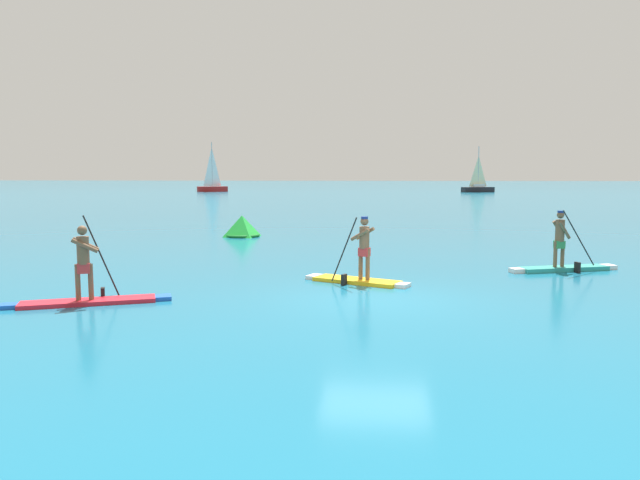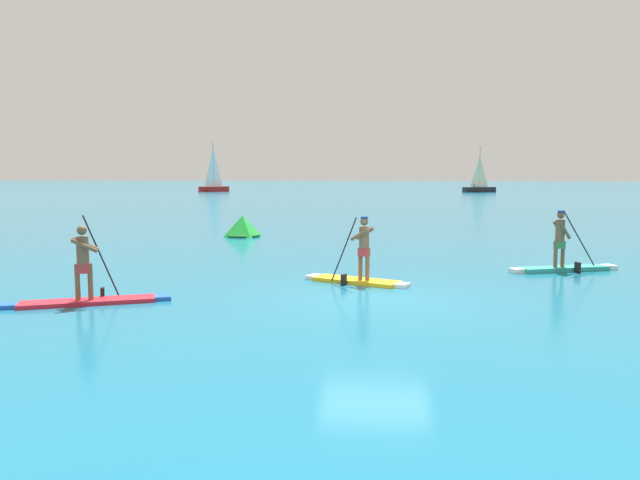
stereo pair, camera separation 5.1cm
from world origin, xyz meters
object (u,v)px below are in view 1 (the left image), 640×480
paddleboarder_near_left (88,287)px  paddleboarder_far_right (563,259)px  sailboat_right_horizon (478,187)px  paddleboarder_mid_center (359,269)px  sailboat_left_horizon (212,185)px  race_marker_buoy (242,227)px

paddleboarder_near_left → paddleboarder_far_right: size_ratio=1.03×
paddleboarder_near_left → sailboat_right_horizon: sailboat_right_horizon is taller
paddleboarder_near_left → paddleboarder_mid_center: paddleboarder_near_left is taller
paddleboarder_near_left → sailboat_right_horizon: bearing=53.3°
sailboat_left_horizon → race_marker_buoy: bearing=-99.2°
sailboat_left_horizon → paddleboarder_mid_center: bearing=-97.7°
paddleboarder_far_right → race_marker_buoy: paddleboarder_far_right is taller
sailboat_right_horizon → race_marker_buoy: bearing=52.3°
paddleboarder_far_right → paddleboarder_mid_center: bearing=-175.6°
paddleboarder_near_left → sailboat_left_horizon: bearing=81.5°
paddleboarder_near_left → paddleboarder_far_right: (11.76, 5.64, -0.03)m
sailboat_left_horizon → sailboat_right_horizon: bearing=-23.8°
paddleboarder_near_left → race_marker_buoy: (0.22, 14.41, 0.04)m
paddleboarder_mid_center → sailboat_left_horizon: size_ratio=0.37×
paddleboarder_near_left → paddleboarder_mid_center: 6.62m
race_marker_buoy → paddleboarder_near_left: bearing=-90.9°
paddleboarder_mid_center → sailboat_right_horizon: sailboat_right_horizon is taller
paddleboarder_far_right → race_marker_buoy: (-11.54, 8.77, 0.07)m
sailboat_left_horizon → sailboat_right_horizon: size_ratio=1.11×
race_marker_buoy → sailboat_left_horizon: (-19.46, 66.06, 0.67)m
paddleboarder_near_left → paddleboarder_far_right: paddleboarder_near_left is taller
sailboat_left_horizon → sailboat_right_horizon: 40.75m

